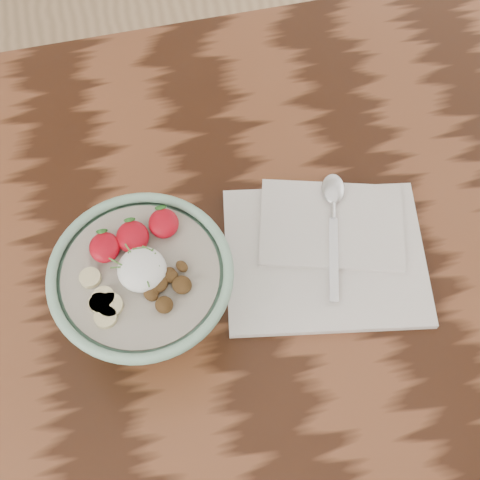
# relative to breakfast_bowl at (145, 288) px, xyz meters

# --- Properties ---
(table) EXTENTS (1.60, 0.90, 0.75)m
(table) POSITION_rel_breakfast_bowl_xyz_m (-0.09, 0.04, -0.17)
(table) COLOR black
(table) RESTS_ON ground
(breakfast_bowl) EXTENTS (0.21, 0.21, 0.14)m
(breakfast_bowl) POSITION_rel_breakfast_bowl_xyz_m (0.00, 0.00, 0.00)
(breakfast_bowl) COLOR #89B89C
(breakfast_bowl) RESTS_ON table
(napkin) EXTENTS (0.30, 0.26, 0.02)m
(napkin) POSITION_rel_breakfast_bowl_xyz_m (0.24, 0.03, -0.07)
(napkin) COLOR white
(napkin) RESTS_ON table
(spoon) EXTENTS (0.07, 0.19, 0.01)m
(spoon) POSITION_rel_breakfast_bowl_xyz_m (0.27, 0.09, -0.05)
(spoon) COLOR silver
(spoon) RESTS_ON napkin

